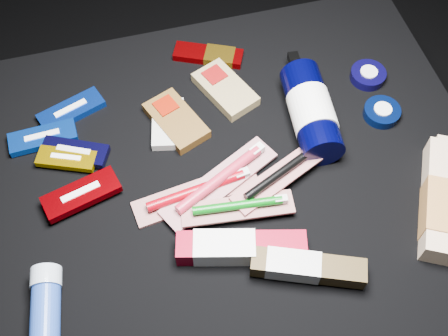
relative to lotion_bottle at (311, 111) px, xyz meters
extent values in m
plane|color=black|center=(-0.20, -0.08, -0.44)|extent=(3.00, 3.00, 0.00)
cube|color=black|center=(-0.20, -0.08, -0.24)|extent=(0.98, 0.78, 0.40)
cube|color=#0A2D98|center=(-0.43, 0.14, -0.03)|extent=(0.13, 0.09, 0.01)
cube|color=white|center=(-0.43, 0.14, -0.03)|extent=(0.06, 0.03, 0.02)
cube|color=#0A3EB8|center=(-0.49, 0.09, -0.03)|extent=(0.13, 0.05, 0.01)
cube|color=silver|center=(-0.49, 0.09, -0.03)|extent=(0.06, 0.01, 0.02)
cube|color=black|center=(-0.44, 0.04, -0.03)|extent=(0.13, 0.09, 0.01)
cube|color=beige|center=(-0.44, 0.04, -0.03)|extent=(0.06, 0.04, 0.02)
cube|color=#BB9100|center=(-0.45, 0.03, -0.03)|extent=(0.11, 0.08, 0.01)
cube|color=white|center=(-0.45, 0.03, -0.02)|extent=(0.05, 0.03, 0.01)
cube|color=#6E0004|center=(-0.44, -0.05, -0.02)|extent=(0.14, 0.08, 0.02)
cube|color=white|center=(-0.44, -0.05, -0.02)|extent=(0.07, 0.03, 0.02)
cube|color=#593B16|center=(-0.24, 0.06, -0.03)|extent=(0.11, 0.15, 0.02)
cube|color=maroon|center=(-0.26, 0.10, -0.03)|extent=(0.05, 0.05, 0.02)
cube|color=beige|center=(-0.26, 0.06, -0.03)|extent=(0.08, 0.12, 0.02)
cube|color=#680302|center=(-0.25, 0.09, -0.03)|extent=(0.04, 0.04, 0.02)
cube|color=#917D4E|center=(-0.13, 0.11, -0.03)|extent=(0.12, 0.15, 0.02)
cube|color=maroon|center=(-0.15, 0.15, -0.03)|extent=(0.05, 0.05, 0.02)
cube|color=#6F0204|center=(-0.14, 0.21, -0.03)|extent=(0.15, 0.10, 0.02)
cube|color=#B7871C|center=(-0.12, 0.20, -0.03)|extent=(0.07, 0.07, 0.02)
cylinder|color=black|center=(0.00, 0.00, 0.00)|extent=(0.09, 0.20, 0.08)
cylinder|color=white|center=(0.00, -0.01, 0.00)|extent=(0.09, 0.09, 0.08)
cylinder|color=black|center=(0.01, 0.11, 0.00)|extent=(0.03, 0.03, 0.03)
cube|color=black|center=(0.01, 0.13, -0.01)|extent=(0.02, 0.04, 0.02)
cylinder|color=black|center=(0.15, 0.08, -0.03)|extent=(0.07, 0.07, 0.02)
cylinder|color=silver|center=(0.15, 0.08, -0.03)|extent=(0.03, 0.03, 0.02)
cylinder|color=black|center=(0.14, -0.02, -0.03)|extent=(0.07, 0.07, 0.02)
cylinder|color=silver|center=(0.14, -0.02, -0.03)|extent=(0.03, 0.03, 0.02)
cube|color=#D3B28F|center=(0.17, -0.23, -0.02)|extent=(0.17, 0.23, 0.05)
cube|color=#A16C37|center=(0.16, -0.25, -0.01)|extent=(0.12, 0.13, 0.05)
cylinder|color=navy|center=(-0.51, -0.25, -0.02)|extent=(0.06, 0.09, 0.04)
cylinder|color=#9CABBC|center=(-0.51, -0.19, -0.01)|extent=(0.05, 0.04, 0.05)
cube|color=#AAA39F|center=(-0.24, -0.10, -0.04)|extent=(0.23, 0.08, 0.01)
cylinder|color=#79010B|center=(-0.24, -0.10, -0.02)|extent=(0.18, 0.04, 0.02)
cube|color=silver|center=(-0.16, -0.09, -0.02)|extent=(0.03, 0.02, 0.01)
cube|color=#B8AFAB|center=(-0.20, -0.09, -0.03)|extent=(0.23, 0.15, 0.01)
cylinder|color=#A82036|center=(-0.20, -0.09, -0.01)|extent=(0.17, 0.10, 0.02)
cube|color=silver|center=(-0.12, -0.05, -0.01)|extent=(0.03, 0.03, 0.01)
cube|color=#ADA4A1|center=(-0.18, -0.15, -0.02)|extent=(0.20, 0.07, 0.01)
cylinder|color=#02560B|center=(-0.18, -0.15, -0.01)|extent=(0.15, 0.03, 0.02)
cube|color=beige|center=(-0.11, -0.16, -0.01)|extent=(0.02, 0.01, 0.01)
cube|color=#AEA7A2|center=(-0.10, -0.11, -0.02)|extent=(0.19, 0.12, 0.01)
cylinder|color=black|center=(-0.10, -0.11, 0.00)|extent=(0.14, 0.07, 0.01)
cube|color=silver|center=(-0.03, -0.08, 0.00)|extent=(0.02, 0.02, 0.01)
cube|color=maroon|center=(-0.20, -0.22, -0.02)|extent=(0.22, 0.10, 0.04)
cube|color=silver|center=(-0.22, -0.21, -0.02)|extent=(0.11, 0.07, 0.04)
cube|color=#372910|center=(-0.10, -0.28, -0.02)|extent=(0.18, 0.11, 0.03)
cube|color=#B9B9B5|center=(-0.12, -0.27, -0.02)|extent=(0.10, 0.07, 0.04)
camera|label=1|loc=(-0.32, -0.57, 0.83)|focal=45.00mm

